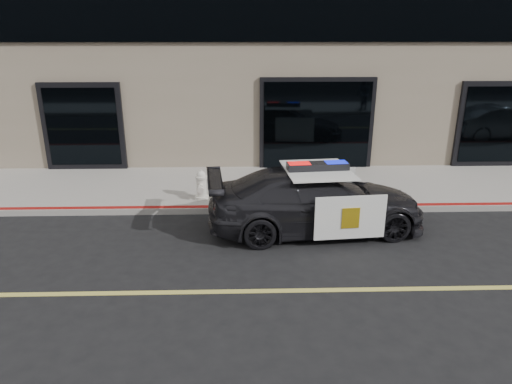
{
  "coord_description": "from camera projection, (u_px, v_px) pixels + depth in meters",
  "views": [
    {
      "loc": [
        -3.21,
        -6.67,
        4.13
      ],
      "look_at": [
        -2.96,
        2.2,
        1.0
      ],
      "focal_mm": 32.0,
      "sensor_mm": 36.0,
      "label": 1
    }
  ],
  "objects": [
    {
      "name": "fire_hydrant",
      "position": [
        201.0,
        186.0,
        11.36
      ],
      "size": [
        0.34,
        0.48,
        0.76
      ],
      "color": "white",
      "rests_on": "sidewalk_n"
    },
    {
      "name": "ground",
      "position": [
        434.0,
        289.0,
        7.75
      ],
      "size": [
        120.0,
        120.0,
        0.0
      ],
      "primitive_type": "plane",
      "color": "black",
      "rests_on": "ground"
    },
    {
      "name": "police_car",
      "position": [
        316.0,
        200.0,
        9.86
      ],
      "size": [
        2.76,
        5.02,
        1.53
      ],
      "color": "black",
      "rests_on": "ground"
    },
    {
      "name": "sidewalk_n",
      "position": [
        359.0,
        186.0,
        12.67
      ],
      "size": [
        60.0,
        3.5,
        0.15
      ],
      "primitive_type": "cube",
      "color": "gray",
      "rests_on": "ground"
    }
  ]
}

